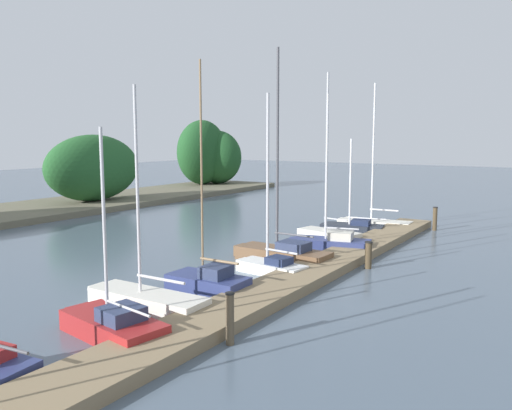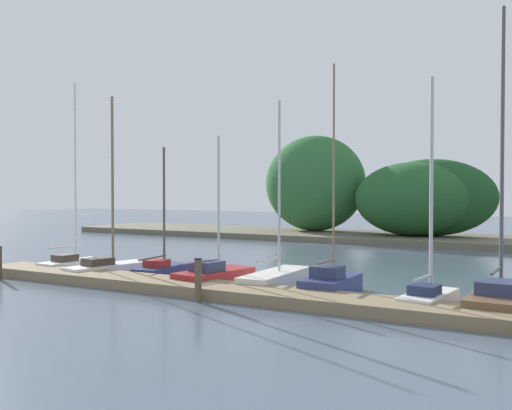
{
  "view_description": "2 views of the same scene",
  "coord_description": "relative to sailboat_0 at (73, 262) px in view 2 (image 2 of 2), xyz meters",
  "views": [
    {
      "loc": [
        -14.58,
        4.73,
        5.06
      ],
      "look_at": [
        2.42,
        15.7,
        2.4
      ],
      "focal_mm": 36.63,
      "sensor_mm": 36.0,
      "label": 1
    },
    {
      "loc": [
        5.14,
        -1.87,
        3.31
      ],
      "look_at": [
        -4.8,
        15.69,
        2.83
      ],
      "focal_mm": 39.42,
      "sensor_mm": 36.0,
      "label": 2
    }
  ],
  "objects": [
    {
      "name": "sailboat_3",
      "position": [
        7.3,
        -0.15,
        -0.01
      ],
      "size": [
        1.73,
        3.44,
        5.3
      ],
      "rotation": [
        0.0,
        0.0,
        1.41
      ],
      "color": "maroon",
      "rests_on": "ground"
    },
    {
      "name": "mooring_piling_0",
      "position": [
        -0.48,
        -3.15,
        0.27
      ],
      "size": [
        0.19,
        0.19,
        1.26
      ],
      "color": "#4C3D28",
      "rests_on": "ground"
    },
    {
      "name": "sailboat_7",
      "position": [
        16.56,
        0.25,
        0.07
      ],
      "size": [
        1.4,
        4.25,
        8.5
      ],
      "rotation": [
        0.0,
        0.0,
        1.54
      ],
      "color": "brown",
      "rests_on": "ground"
    },
    {
      "name": "sailboat_1",
      "position": [
        2.32,
        -0.28,
        0.03
      ],
      "size": [
        1.73,
        3.83,
        7.09
      ],
      "rotation": [
        0.0,
        0.0,
        1.37
      ],
      "color": "white",
      "rests_on": "ground"
    },
    {
      "name": "sailboat_5",
      "position": [
        11.57,
        0.16,
        0.03
      ],
      "size": [
        1.29,
        2.86,
        7.43
      ],
      "rotation": [
        0.0,
        0.0,
        1.59
      ],
      "color": "navy",
      "rests_on": "ground"
    },
    {
      "name": "dock_pier",
      "position": [
        13.18,
        -1.82,
        -0.19
      ],
      "size": [
        30.38,
        1.8,
        0.35
      ],
      "color": "#847051",
      "rests_on": "ground"
    },
    {
      "name": "sailboat_2",
      "position": [
        4.26,
        0.63,
        -0.04
      ],
      "size": [
        1.35,
        3.12,
        5.07
      ],
      "rotation": [
        0.0,
        0.0,
        1.69
      ],
      "color": "navy",
      "rests_on": "ground"
    },
    {
      "name": "sailboat_0",
      "position": [
        0.0,
        0.0,
        0.0
      ],
      "size": [
        1.12,
        3.08,
        7.89
      ],
      "rotation": [
        0.0,
        0.0,
        1.53
      ],
      "color": "white",
      "rests_on": "ground"
    },
    {
      "name": "sailboat_4",
      "position": [
        9.32,
        0.73,
        -0.04
      ],
      "size": [
        1.24,
        4.14,
        6.51
      ],
      "rotation": [
        0.0,
        0.0,
        1.6
      ],
      "color": "silver",
      "rests_on": "ground"
    },
    {
      "name": "mooring_piling_1",
      "position": [
        8.54,
        -2.98,
        0.3
      ],
      "size": [
        0.24,
        0.24,
        1.31
      ],
      "color": "brown",
      "rests_on": "ground"
    },
    {
      "name": "sailboat_6",
      "position": [
        14.76,
        -0.34,
        0.05
      ],
      "size": [
        1.27,
        2.93,
        6.6
      ],
      "rotation": [
        0.0,
        0.0,
        1.46
      ],
      "color": "white",
      "rests_on": "ground"
    }
  ]
}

